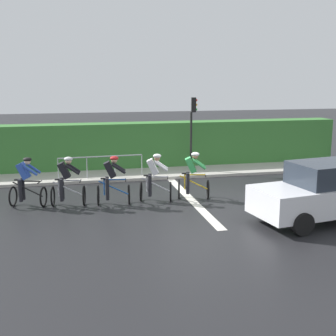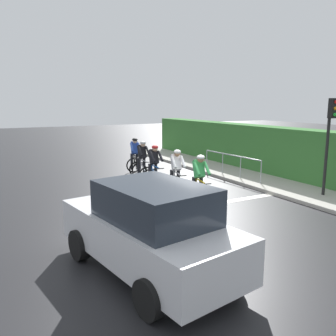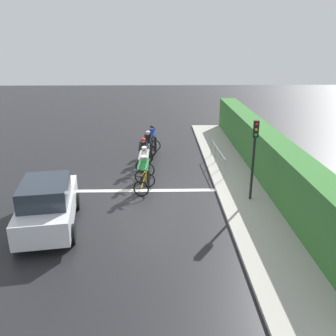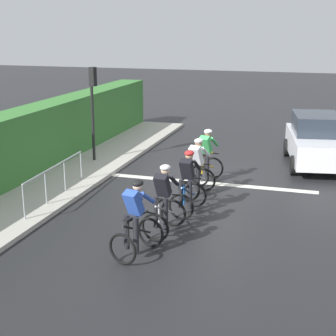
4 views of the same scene
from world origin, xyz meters
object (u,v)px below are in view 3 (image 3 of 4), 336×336
at_px(pedestrian_railing_kerbside, 218,153).
at_px(traffic_light_near_crossing, 254,149).
at_px(cyclist_mid, 144,154).
at_px(cyclist_trailing, 144,174).
at_px(cyclist_lead, 153,140).
at_px(cyclist_fourth, 145,164).
at_px(cyclist_second, 148,146).
at_px(car_white, 48,204).

bearing_deg(pedestrian_railing_kerbside, traffic_light_near_crossing, -80.20).
xyz_separation_m(traffic_light_near_crossing, pedestrian_railing_kerbside, (-0.71, 4.11, -1.44)).
height_order(traffic_light_near_crossing, pedestrian_railing_kerbside, traffic_light_near_crossing).
height_order(cyclist_mid, traffic_light_near_crossing, traffic_light_near_crossing).
bearing_deg(cyclist_trailing, cyclist_lead, 87.52).
bearing_deg(traffic_light_near_crossing, cyclist_fourth, 149.49).
bearing_deg(cyclist_lead, cyclist_fourth, -93.71).
xyz_separation_m(cyclist_lead, pedestrian_railing_kerbside, (3.33, -2.66, -0.01)).
relative_size(cyclist_second, traffic_light_near_crossing, 0.50).
relative_size(car_white, pedestrian_railing_kerbside, 1.24).
bearing_deg(cyclist_trailing, pedestrian_railing_kerbside, 39.33).
bearing_deg(cyclist_second, cyclist_trailing, -90.44).
relative_size(cyclist_lead, cyclist_second, 1.00).
height_order(cyclist_lead, pedestrian_railing_kerbside, cyclist_lead).
height_order(cyclist_lead, cyclist_mid, same).
bearing_deg(traffic_light_near_crossing, cyclist_mid, 137.90).
height_order(cyclist_fourth, cyclist_trailing, same).
distance_m(car_white, traffic_light_near_crossing, 7.80).
bearing_deg(cyclist_mid, cyclist_trailing, -86.93).
distance_m(cyclist_lead, cyclist_mid, 2.80).
xyz_separation_m(car_white, traffic_light_near_crossing, (7.45, 1.91, 1.35)).
bearing_deg(traffic_light_near_crossing, cyclist_trailing, 164.50).
distance_m(cyclist_second, cyclist_mid, 1.49).
relative_size(cyclist_mid, pedestrian_railing_kerbside, 0.48).
xyz_separation_m(cyclist_fourth, car_white, (-3.14, -4.45, 0.08)).
distance_m(cyclist_fourth, cyclist_trailing, 1.35).
relative_size(cyclist_mid, traffic_light_near_crossing, 0.50).
xyz_separation_m(cyclist_second, cyclist_fourth, (-0.07, -2.94, 0.00)).
bearing_deg(pedestrian_railing_kerbside, cyclist_fourth, -156.45).
relative_size(cyclist_mid, cyclist_trailing, 1.00).
bearing_deg(cyclist_second, pedestrian_railing_kerbside, -21.15).
bearing_deg(cyclist_mid, cyclist_fourth, -85.36).
height_order(cyclist_second, cyclist_trailing, same).
xyz_separation_m(cyclist_lead, cyclist_second, (-0.21, -1.30, 0.00)).
xyz_separation_m(cyclist_second, car_white, (-3.20, -7.39, 0.08)).
distance_m(cyclist_mid, traffic_light_near_crossing, 6.14).
distance_m(cyclist_second, cyclist_trailing, 4.29).
relative_size(cyclist_fourth, pedestrian_railing_kerbside, 0.48).
xyz_separation_m(cyclist_mid, traffic_light_near_crossing, (4.43, -4.00, 1.43)).
relative_size(cyclist_fourth, car_white, 0.38).
distance_m(cyclist_lead, cyclist_trailing, 5.59).
bearing_deg(cyclist_mid, traffic_light_near_crossing, -42.10).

